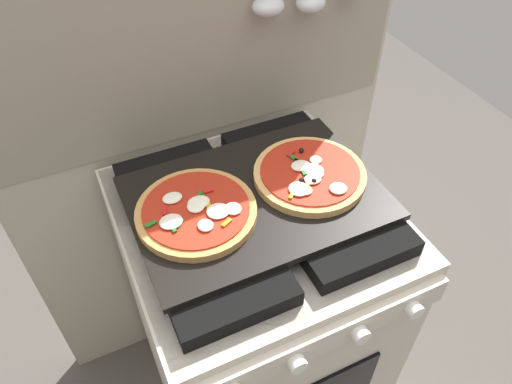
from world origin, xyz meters
name	(u,v)px	position (x,y,z in m)	size (l,w,h in m)	color
ground_plane	(256,380)	(0.00, 0.00, 0.00)	(4.00, 4.00, 0.00)	#4C4742
kitchen_backsplash	(206,151)	(0.00, 0.33, 0.79)	(1.10, 0.09, 1.55)	#B2A893
stove	(256,311)	(0.00, 0.00, 0.45)	(0.60, 0.64, 0.90)	beige
baking_tray	(256,198)	(0.00, 0.00, 0.91)	(0.54, 0.38, 0.02)	black
pizza_left	(196,211)	(-0.14, 0.00, 0.93)	(0.25, 0.25, 0.03)	#C18947
pizza_right	(310,175)	(0.13, 0.00, 0.93)	(0.25, 0.25, 0.03)	tan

